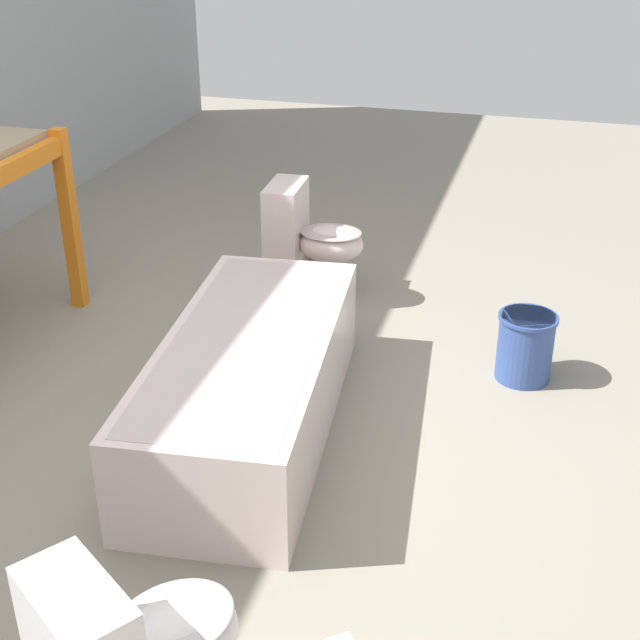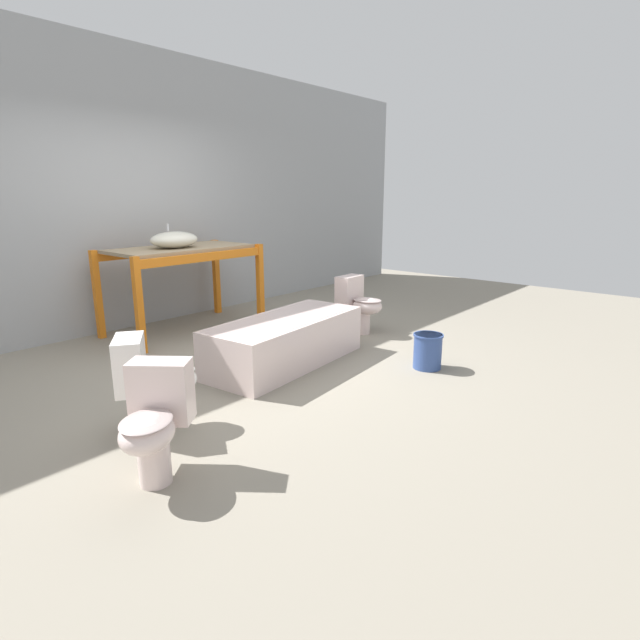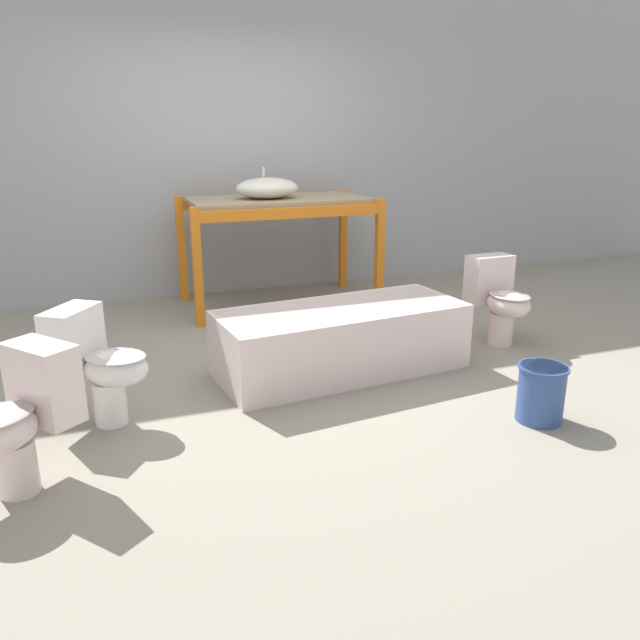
{
  "view_description": "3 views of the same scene",
  "coord_description": "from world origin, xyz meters",
  "views": [
    {
      "loc": [
        -2.73,
        -1.58,
        2.13
      ],
      "look_at": [
        0.12,
        -0.78,
        0.63
      ],
      "focal_mm": 50.0,
      "sensor_mm": 36.0,
      "label": 1
    },
    {
      "loc": [
        -2.95,
        -3.6,
        1.56
      ],
      "look_at": [
        0.13,
        -0.96,
        0.53
      ],
      "focal_mm": 28.0,
      "sensor_mm": 36.0,
      "label": 2
    },
    {
      "loc": [
        -1.25,
        -4.07,
        1.57
      ],
      "look_at": [
        -0.03,
        -0.77,
        0.48
      ],
      "focal_mm": 35.0,
      "sensor_mm": 36.0,
      "label": 3
    }
  ],
  "objects": [
    {
      "name": "bathtub_main",
      "position": [
        0.25,
        -0.44,
        0.25
      ],
      "size": [
        1.7,
        0.83,
        0.44
      ],
      "rotation": [
        0.0,
        0.0,
        0.1
      ],
      "color": "silver",
      "rests_on": "ground_plane"
    },
    {
      "name": "bucket_white",
      "position": [
        1.0,
        -1.52,
        0.17
      ],
      "size": [
        0.27,
        0.27,
        0.32
      ],
      "color": "#334C8C",
      "rests_on": "ground_plane"
    },
    {
      "name": "sink_basin",
      "position": [
        0.23,
        1.26,
        1.07
      ],
      "size": [
        0.55,
        0.4,
        0.26
      ],
      "color": "silver",
      "rests_on": "shelving_rack"
    },
    {
      "name": "warehouse_wall_rear",
      "position": [
        0.0,
        1.97,
        1.6
      ],
      "size": [
        10.8,
        0.08,
        3.2
      ],
      "color": "#9EA0A3",
      "rests_on": "ground_plane"
    },
    {
      "name": "toilet_extra",
      "position": [
        -1.63,
        -1.27,
        0.36
      ],
      "size": [
        0.6,
        0.56,
        0.65
      ],
      "rotation": [
        0.0,
        0.0,
        -0.9
      ],
      "color": "silver",
      "rests_on": "ground_plane"
    },
    {
      "name": "shelving_rack",
      "position": [
        0.34,
        1.3,
        0.83
      ],
      "size": [
        1.69,
        0.93,
        0.98
      ],
      "color": "orange",
      "rests_on": "ground_plane"
    },
    {
      "name": "ground_plane",
      "position": [
        0.0,
        0.0,
        0.0
      ],
      "size": [
        12.0,
        12.0,
        0.0
      ],
      "primitive_type": "plane",
      "color": "gray"
    },
    {
      "name": "toilet_far",
      "position": [
        1.57,
        -0.31,
        0.36
      ],
      "size": [
        0.35,
        0.53,
        0.65
      ],
      "rotation": [
        0.0,
        0.0,
        0.05
      ],
      "color": "silver",
      "rests_on": "ground_plane"
    },
    {
      "name": "toilet_near",
      "position": [
        -1.29,
        -0.69,
        0.36
      ],
      "size": [
        0.6,
        0.55,
        0.65
      ],
      "rotation": [
        0.0,
        0.0,
        0.97
      ],
      "color": "white",
      "rests_on": "ground_plane"
    }
  ]
}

